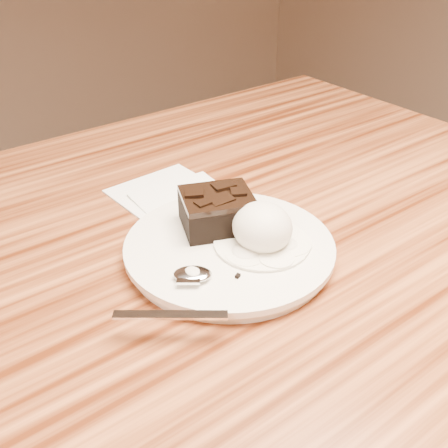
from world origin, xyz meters
TOP-DOWN VIEW (x-y plane):
  - dining_table at (0.00, 0.00)m, footprint 1.20×0.80m
  - plate at (0.03, -0.06)m, footprint 0.24×0.24m
  - brownie at (0.04, -0.02)m, footprint 0.10×0.10m
  - ice_cream_scoop at (0.06, -0.08)m, footprint 0.07×0.07m
  - melt_puddle at (0.06, -0.08)m, footprint 0.11×0.11m
  - spoon at (-0.04, -0.09)m, footprint 0.15×0.12m
  - napkin at (0.05, 0.11)m, footprint 0.14×0.14m
  - crumb_a at (0.03, -0.10)m, footprint 0.01×0.01m
  - crumb_b at (0.04, -0.11)m, footprint 0.01×0.01m
  - crumb_c at (-0.00, -0.11)m, footprint 0.01×0.01m

SIDE VIEW (x-z plane):
  - dining_table at x=0.00m, z-range 0.00..0.75m
  - napkin at x=0.05m, z-range 0.75..0.76m
  - plate at x=0.03m, z-range 0.75..0.77m
  - melt_puddle at x=0.06m, z-range 0.77..0.77m
  - crumb_b at x=0.04m, z-range 0.77..0.77m
  - crumb_a at x=0.03m, z-range 0.77..0.77m
  - crumb_c at x=0.00m, z-range 0.77..0.77m
  - spoon at x=-0.04m, z-range 0.77..0.78m
  - brownie at x=0.04m, z-range 0.77..0.81m
  - ice_cream_scoop at x=0.06m, z-range 0.77..0.82m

